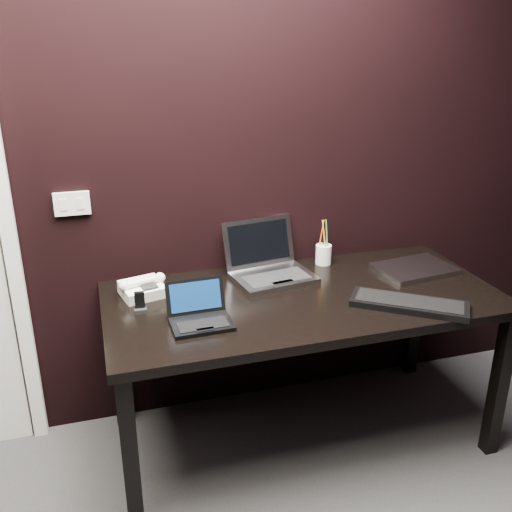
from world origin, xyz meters
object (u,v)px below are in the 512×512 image
object	(u,v)px
closed_laptop	(415,269)
desk_phone	(142,288)
silver_laptop	(270,268)
pen_cup	(323,254)
mobile_phone	(140,305)
netbook	(200,316)
desk	(303,311)
ext_keyboard	(409,304)

from	to	relation	value
closed_laptop	desk_phone	xyz separation A→B (m)	(-1.27, 0.09, 0.03)
desk_phone	silver_laptop	bearing A→B (deg)	4.33
closed_laptop	pen_cup	bearing A→B (deg)	150.71
closed_laptop	mobile_phone	bearing A→B (deg)	-177.42
silver_laptop	closed_laptop	size ratio (longest dim) A/B	1.06
desk_phone	mobile_phone	size ratio (longest dim) A/B	2.50
netbook	desk_phone	world-z (taller)	netbook
desk	desk_phone	bearing A→B (deg)	164.35
mobile_phone	ext_keyboard	bearing A→B (deg)	-14.37
netbook	silver_laptop	size ratio (longest dim) A/B	0.60
desk	pen_cup	size ratio (longest dim) A/B	7.52
netbook	pen_cup	distance (m)	0.83
ext_keyboard	pen_cup	distance (m)	0.57
pen_cup	closed_laptop	bearing A→B (deg)	-29.29
desk	silver_laptop	size ratio (longest dim) A/B	4.25
silver_laptop	closed_laptop	xyz separation A→B (m)	(0.69, -0.13, -0.03)
silver_laptop	ext_keyboard	bearing A→B (deg)	-45.43
desk	pen_cup	bearing A→B (deg)	54.44
netbook	ext_keyboard	distance (m)	0.86
netbook	ext_keyboard	world-z (taller)	netbook
desk	netbook	xyz separation A→B (m)	(-0.48, -0.12, 0.11)
closed_laptop	desk_phone	bearing A→B (deg)	176.08
closed_laptop	desk	bearing A→B (deg)	-170.61
desk_phone	pen_cup	xyz separation A→B (m)	(0.89, 0.13, 0.02)
mobile_phone	pen_cup	bearing A→B (deg)	16.51
pen_cup	mobile_phone	bearing A→B (deg)	-163.49
desk_phone	pen_cup	size ratio (longest dim) A/B	0.94
desk_phone	netbook	bearing A→B (deg)	-58.64
netbook	ext_keyboard	xyz separation A→B (m)	(0.86, -0.11, -0.02)
ext_keyboard	desk_phone	distance (m)	1.13
ext_keyboard	mobile_phone	size ratio (longest dim) A/B	5.61
silver_laptop	ext_keyboard	size ratio (longest dim) A/B	0.84
closed_laptop	mobile_phone	distance (m)	1.30
desk	pen_cup	xyz separation A→B (m)	(0.22, 0.31, 0.13)
closed_laptop	desk_phone	size ratio (longest dim) A/B	1.77
closed_laptop	silver_laptop	bearing A→B (deg)	169.10
ext_keyboard	pen_cup	size ratio (longest dim) A/B	2.12
pen_cup	desk	bearing A→B (deg)	-125.56
netbook	silver_laptop	bearing A→B (deg)	41.64
netbook	pen_cup	xyz separation A→B (m)	(0.70, 0.44, 0.02)
ext_keyboard	closed_laptop	world-z (taller)	ext_keyboard
pen_cup	desk_phone	bearing A→B (deg)	-171.95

